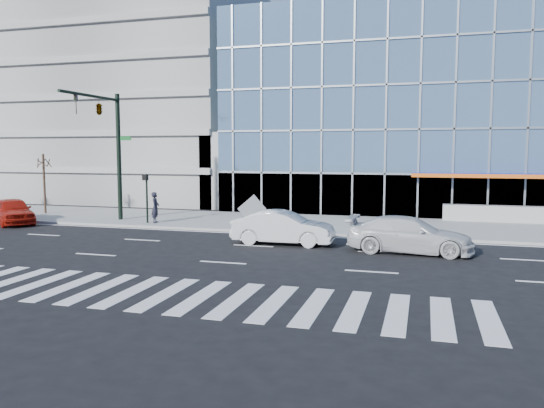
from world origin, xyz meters
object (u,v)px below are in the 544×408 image
Objects in this scene: street_tree_near at (43,162)px; pedestrian at (155,207)px; white_suv at (410,235)px; ped_signal_post at (146,191)px; white_sedan at (283,228)px; tilted_panel at (253,210)px; traffic_signal at (105,124)px; red_sedan at (13,211)px.

pedestrian is at bearing -13.26° from street_tree_near.
ped_signal_post is at bearing 76.97° from white_suv.
ped_signal_post is 0.60× the size of white_sedan.
pedestrian is (9.98, -2.35, -2.68)m from street_tree_near.
street_tree_near is 3.25× the size of tilted_panel.
tilted_panel is (9.05, 1.26, -5.10)m from traffic_signal.
ped_signal_post reaches higher than tilted_panel.
white_sedan is 3.82× the size of tilted_panel.
white_suv is 10.72m from tilted_panel.
red_sedan is at bearing -168.08° from ped_signal_post.
white_suv is 16.01m from pedestrian.
white_sedan is 5.95m from tilted_panel.
traffic_signal is 8.06m from red_sedan.
pedestrian is at bearing -39.89° from red_sedan.
red_sedan is 9.08m from pedestrian.
ped_signal_post is at bearing 164.47° from tilted_panel.
ped_signal_post reaches higher than red_sedan.
street_tree_near reaches higher than white_sedan.
street_tree_near is at bearing 63.06° from pedestrian.
tilted_panel reaches higher than white_sedan.
traffic_signal is 5.91m from pedestrian.
tilted_panel is (-3.20, 5.00, 0.25)m from white_sedan.
traffic_signal is 7.96m from street_tree_near.
white_sedan is at bearing -19.11° from street_tree_near.
red_sedan is at bearing -75.41° from street_tree_near.
red_sedan is 15.16m from tilted_panel.
pedestrian is at bearing 10.97° from traffic_signal.
white_suv is at bearing -16.30° from ped_signal_post.
street_tree_near is 0.88× the size of red_sedan.
pedestrian reaches higher than red_sedan.
street_tree_near is 16.36m from tilted_panel.
white_suv is at bearing -59.14° from red_sedan.
white_suv is (25.25, -7.16, -2.97)m from street_tree_near.
traffic_signal is at bearing -22.71° from street_tree_near.
ped_signal_post is 6.70m from tilted_panel.
street_tree_near is (-9.50, 2.56, 1.64)m from ped_signal_post.
ped_signal_post is 0.62× the size of red_sedan.
street_tree_near is 20.59m from white_sedan.
white_suv is 4.27× the size of tilted_panel.
tilted_panel reaches higher than red_sedan.
street_tree_near reaches higher than tilted_panel.
ped_signal_post reaches higher than pedestrian.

